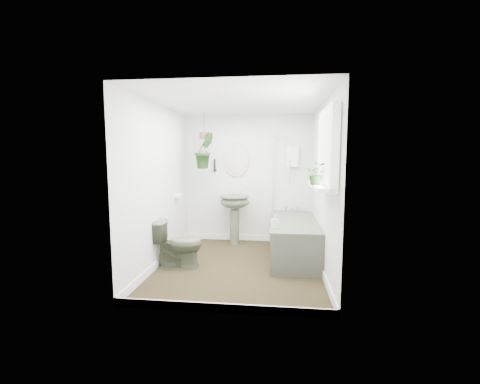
# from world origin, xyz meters

# --- Properties ---
(floor) EXTENTS (2.30, 2.80, 0.02)m
(floor) POSITION_xyz_m (0.00, 0.00, -0.01)
(floor) COLOR black
(floor) RESTS_ON ground
(ceiling) EXTENTS (2.30, 2.80, 0.02)m
(ceiling) POSITION_xyz_m (0.00, 0.00, 2.31)
(ceiling) COLOR white
(ceiling) RESTS_ON ground
(wall_back) EXTENTS (2.30, 0.02, 2.30)m
(wall_back) POSITION_xyz_m (0.00, 1.41, 1.15)
(wall_back) COLOR white
(wall_back) RESTS_ON ground
(wall_front) EXTENTS (2.30, 0.02, 2.30)m
(wall_front) POSITION_xyz_m (0.00, -1.41, 1.15)
(wall_front) COLOR white
(wall_front) RESTS_ON ground
(wall_left) EXTENTS (0.02, 2.80, 2.30)m
(wall_left) POSITION_xyz_m (-1.16, 0.00, 1.15)
(wall_left) COLOR white
(wall_left) RESTS_ON ground
(wall_right) EXTENTS (0.02, 2.80, 2.30)m
(wall_right) POSITION_xyz_m (1.16, 0.00, 1.15)
(wall_right) COLOR white
(wall_right) RESTS_ON ground
(skirting) EXTENTS (2.30, 2.80, 0.10)m
(skirting) POSITION_xyz_m (0.00, 0.00, 0.05)
(skirting) COLOR white
(skirting) RESTS_ON floor
(bathtub) EXTENTS (0.72, 1.72, 0.58)m
(bathtub) POSITION_xyz_m (0.80, 0.50, 0.29)
(bathtub) COLOR #49523D
(bathtub) RESTS_ON floor
(bath_screen) EXTENTS (0.04, 0.72, 1.40)m
(bath_screen) POSITION_xyz_m (0.47, 0.99, 1.28)
(bath_screen) COLOR silver
(bath_screen) RESTS_ON bathtub
(shower_box) EXTENTS (0.20, 0.10, 0.35)m
(shower_box) POSITION_xyz_m (0.80, 1.34, 1.55)
(shower_box) COLOR white
(shower_box) RESTS_ON wall_back
(oval_mirror) EXTENTS (0.46, 0.03, 0.62)m
(oval_mirror) POSITION_xyz_m (-0.21, 1.37, 1.50)
(oval_mirror) COLOR beige
(oval_mirror) RESTS_ON wall_back
(wall_sconce) EXTENTS (0.04, 0.04, 0.22)m
(wall_sconce) POSITION_xyz_m (-0.61, 1.36, 1.40)
(wall_sconce) COLOR black
(wall_sconce) RESTS_ON wall_back
(toilet_roll_holder) EXTENTS (0.11, 0.11, 0.11)m
(toilet_roll_holder) POSITION_xyz_m (-1.10, 0.70, 0.90)
(toilet_roll_holder) COLOR white
(toilet_roll_holder) RESTS_ON wall_left
(window_recess) EXTENTS (0.08, 1.00, 0.90)m
(window_recess) POSITION_xyz_m (1.09, -0.70, 1.65)
(window_recess) COLOR white
(window_recess) RESTS_ON wall_right
(window_sill) EXTENTS (0.18, 1.00, 0.04)m
(window_sill) POSITION_xyz_m (1.02, -0.70, 1.23)
(window_sill) COLOR white
(window_sill) RESTS_ON wall_right
(window_blinds) EXTENTS (0.01, 0.86, 0.76)m
(window_blinds) POSITION_xyz_m (1.04, -0.70, 1.65)
(window_blinds) COLOR white
(window_blinds) RESTS_ON wall_right
(toilet) EXTENTS (0.70, 0.44, 0.68)m
(toilet) POSITION_xyz_m (-0.85, -0.12, 0.34)
(toilet) COLOR #49523D
(toilet) RESTS_ON floor
(pedestal_sink) EXTENTS (0.53, 0.46, 0.88)m
(pedestal_sink) POSITION_xyz_m (-0.21, 1.10, 0.44)
(pedestal_sink) COLOR #49523D
(pedestal_sink) RESTS_ON floor
(sill_plant) EXTENTS (0.26, 0.24, 0.25)m
(sill_plant) POSITION_xyz_m (0.97, -0.75, 1.38)
(sill_plant) COLOR black
(sill_plant) RESTS_ON window_sill
(hanging_plant) EXTENTS (0.43, 0.42, 0.61)m
(hanging_plant) POSITION_xyz_m (-0.70, 0.95, 1.66)
(hanging_plant) COLOR black
(hanging_plant) RESTS_ON ceiling
(soap_bottle) EXTENTS (0.11, 0.11, 0.19)m
(soap_bottle) POSITION_xyz_m (0.51, -0.05, 0.67)
(soap_bottle) COLOR black
(soap_bottle) RESTS_ON bathtub
(hanging_pot) EXTENTS (0.16, 0.16, 0.12)m
(hanging_pot) POSITION_xyz_m (-0.70, 0.95, 1.91)
(hanging_pot) COLOR #493B29
(hanging_pot) RESTS_ON ceiling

